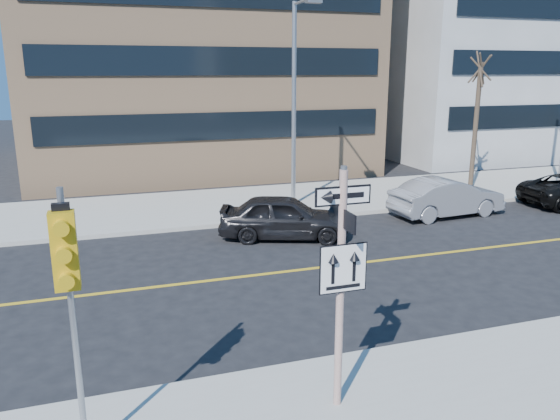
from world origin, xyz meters
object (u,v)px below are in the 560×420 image
object	(u,v)px
traffic_signal	(67,273)
parked_car_b	(447,197)
street_tree_west	(480,72)
parked_car_a	(284,217)
sign_pole	(341,277)
streetlight_a	(296,92)

from	to	relation	value
traffic_signal	parked_car_b	bearing A→B (deg)	38.39
street_tree_west	parked_car_a	bearing A→B (deg)	-158.56
sign_pole	parked_car_b	bearing A→B (deg)	48.18
parked_car_b	traffic_signal	bearing A→B (deg)	123.89
parked_car_a	street_tree_west	size ratio (longest dim) A/B	0.70
sign_pole	parked_car_b	distance (m)	14.03
sign_pole	traffic_signal	world-z (taller)	sign_pole
parked_car_b	street_tree_west	size ratio (longest dim) A/B	0.72
street_tree_west	traffic_signal	bearing A→B (deg)	-140.61
sign_pole	streetlight_a	xyz separation A→B (m)	(4.00, 13.27, 2.32)
sign_pole	street_tree_west	distance (m)	19.22
sign_pole	parked_car_a	size ratio (longest dim) A/B	0.92
parked_car_b	street_tree_west	world-z (taller)	street_tree_west
parked_car_a	streetlight_a	world-z (taller)	streetlight_a
parked_car_b	streetlight_a	distance (m)	7.23
traffic_signal	parked_car_a	bearing A→B (deg)	57.19
traffic_signal	streetlight_a	size ratio (longest dim) A/B	0.50
sign_pole	streetlight_a	distance (m)	14.05
parked_car_b	streetlight_a	world-z (taller)	streetlight_a
streetlight_a	street_tree_west	bearing A→B (deg)	3.45
parked_car_a	sign_pole	bearing A→B (deg)	-173.69
street_tree_west	streetlight_a	bearing A→B (deg)	-176.55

